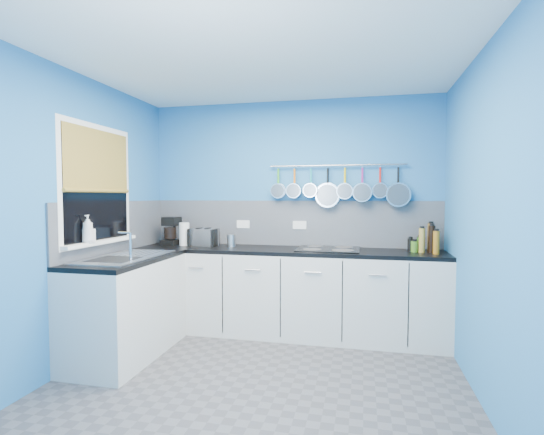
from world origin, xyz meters
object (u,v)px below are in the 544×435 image
at_px(soap_bottle_b, 89,232).
at_px(paper_towel, 184,234).
at_px(toaster, 203,237).
at_px(hob, 328,249).
at_px(soap_bottle_a, 88,229).
at_px(coffee_maker, 171,231).
at_px(canister, 231,241).

relative_size(soap_bottle_b, paper_towel, 0.68).
bearing_deg(toaster, hob, 11.77).
bearing_deg(soap_bottle_a, coffee_maker, 80.27).
bearing_deg(hob, soap_bottle_b, -150.07).
xyz_separation_m(soap_bottle_a, canister, (0.91, 1.15, -0.20)).
bearing_deg(canister, hob, -0.06).
height_order(soap_bottle_a, coffee_maker, soap_bottle_a).
relative_size(soap_bottle_b, coffee_maker, 0.54).
bearing_deg(hob, canister, 179.94).
relative_size(paper_towel, hob, 0.40).
distance_m(paper_towel, canister, 0.55).
distance_m(soap_bottle_a, paper_towel, 1.20).
relative_size(soap_bottle_b, canister, 1.31).
xyz_separation_m(soap_bottle_b, canister, (0.91, 1.13, -0.17)).
bearing_deg(soap_bottle_a, toaster, 63.17).
bearing_deg(coffee_maker, hob, 5.10).
relative_size(soap_bottle_a, hob, 0.38).
relative_size(paper_towel, toaster, 0.86).
bearing_deg(coffee_maker, toaster, 6.08).
bearing_deg(soap_bottle_b, canister, 51.15).
relative_size(soap_bottle_b, toaster, 0.58).
xyz_separation_m(soap_bottle_b, hob, (1.97, 1.13, -0.23)).
height_order(toaster, canister, toaster).
distance_m(toaster, hob, 1.39).
bearing_deg(canister, paper_towel, -178.65).
xyz_separation_m(canister, hob, (1.05, -0.00, -0.06)).
xyz_separation_m(coffee_maker, canister, (0.72, -0.00, -0.09)).
bearing_deg(soap_bottle_a, soap_bottle_b, 90.00).
distance_m(soap_bottle_a, soap_bottle_b, 0.04).
bearing_deg(hob, toaster, 179.55).
xyz_separation_m(soap_bottle_b, coffee_maker, (0.20, 1.14, -0.08)).
distance_m(paper_towel, hob, 1.60).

